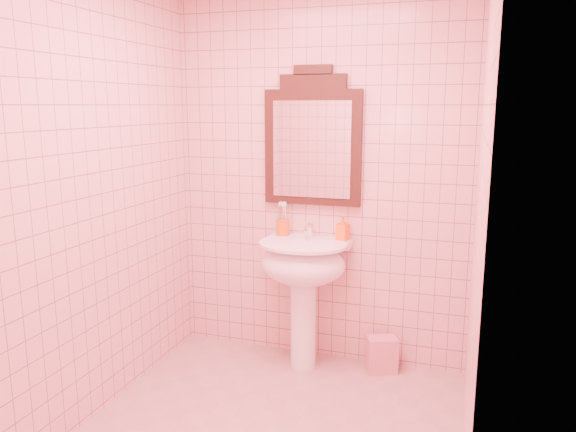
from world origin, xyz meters
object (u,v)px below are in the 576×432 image
(mirror, at_px, (313,141))
(towel, at_px, (382,355))
(pedestal_sink, at_px, (303,272))
(toothbrush_cup, at_px, (283,227))
(soap_dispenser, at_px, (343,228))

(mirror, distance_m, towel, 1.48)
(pedestal_sink, distance_m, toothbrush_cup, 0.36)
(soap_dispenser, xyz_separation_m, towel, (0.29, -0.06, -0.82))
(mirror, xyz_separation_m, toothbrush_cup, (-0.19, -0.04, -0.58))
(mirror, bearing_deg, soap_dispenser, -13.17)
(toothbrush_cup, bearing_deg, mirror, 12.78)
(pedestal_sink, height_order, towel, pedestal_sink)
(pedestal_sink, xyz_separation_m, mirror, (0.00, 0.20, 0.84))
(mirror, relative_size, soap_dispenser, 5.64)
(soap_dispenser, bearing_deg, pedestal_sink, -128.44)
(pedestal_sink, relative_size, soap_dispenser, 5.35)
(toothbrush_cup, relative_size, towel, 0.87)
(toothbrush_cup, relative_size, soap_dispenser, 1.27)
(toothbrush_cup, height_order, towel, toothbrush_cup)
(toothbrush_cup, xyz_separation_m, towel, (0.71, -0.07, -0.80))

